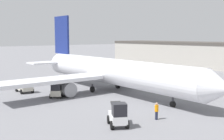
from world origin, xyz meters
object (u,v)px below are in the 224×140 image
belt_loader_truck (118,115)px  baggage_tug (25,87)px  pushback_tug (56,90)px  ground_crew_worker (157,111)px  airplane (108,71)px

belt_loader_truck → baggage_tug: bearing=-149.4°
baggage_tug → belt_loader_truck: 21.09m
pushback_tug → baggage_tug: bearing=-126.5°
ground_crew_worker → baggage_tug: bearing=148.2°
airplane → belt_loader_truck: size_ratio=12.84×
baggage_tug → pushback_tug: (6.10, 2.00, 0.09)m
ground_crew_worker → pushback_tug: size_ratio=0.59×
airplane → pushback_tug: 8.78m
belt_loader_truck → pushback_tug: 15.07m
belt_loader_truck → ground_crew_worker: bearing=109.5°
airplane → baggage_tug: (-6.88, -10.48, -2.22)m
ground_crew_worker → belt_loader_truck: size_ratio=0.57×
airplane → ground_crew_worker: (14.99, -5.60, -2.19)m
belt_loader_truck → pushback_tug: (-14.98, 1.59, -0.09)m
airplane → baggage_tug: 12.73m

